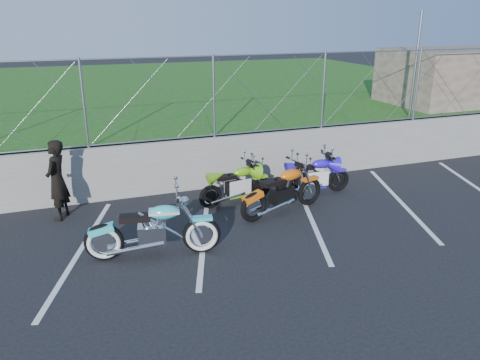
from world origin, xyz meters
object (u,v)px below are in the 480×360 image
object	(u,v)px
cruiser_turquoise	(155,232)
naked_orange	(284,192)
sportbike_blue	(314,177)
sportbike_green	(237,186)
person_standing	(57,180)

from	to	relation	value
cruiser_turquoise	naked_orange	world-z (taller)	cruiser_turquoise
sportbike_blue	sportbike_green	bearing A→B (deg)	-178.97
naked_orange	sportbike_green	xyz separation A→B (m)	(-0.78, 0.90, -0.07)
cruiser_turquoise	sportbike_green	size ratio (longest dim) A/B	1.30
person_standing	cruiser_turquoise	bearing A→B (deg)	57.57
naked_orange	cruiser_turquoise	bearing A→B (deg)	-176.83
sportbike_blue	cruiser_turquoise	bearing A→B (deg)	-152.71
cruiser_turquoise	sportbike_blue	world-z (taller)	cruiser_turquoise
sportbike_green	person_standing	size ratio (longest dim) A/B	1.07
sportbike_blue	person_standing	distance (m)	5.88
cruiser_turquoise	person_standing	size ratio (longest dim) A/B	1.40
sportbike_blue	person_standing	world-z (taller)	person_standing
naked_orange	person_standing	world-z (taller)	person_standing
sportbike_blue	person_standing	xyz separation A→B (m)	(-5.84, 0.55, 0.44)
naked_orange	sportbike_blue	xyz separation A→B (m)	(1.20, 0.81, -0.05)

